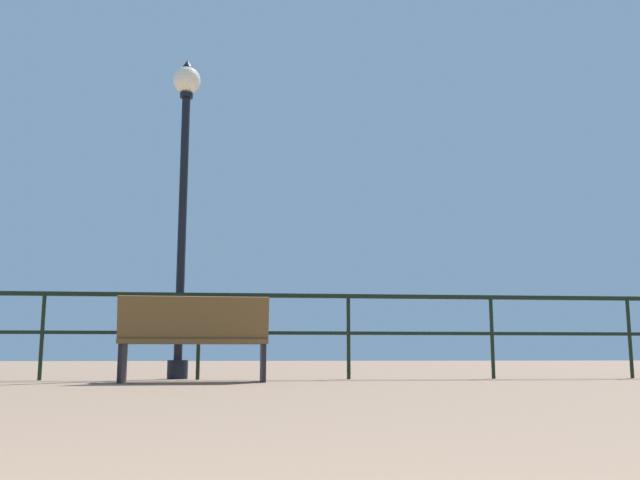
# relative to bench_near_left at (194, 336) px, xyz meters

# --- Properties ---
(pier_railing) EXTENTS (24.57, 0.05, 1.00)m
(pier_railing) POSITION_rel_bench_near_left_xyz_m (-0.01, 0.81, 0.25)
(pier_railing) COLOR black
(pier_railing) RESTS_ON ground_plane
(bench_near_left) EXTENTS (1.55, 0.71, 0.88)m
(bench_near_left) POSITION_rel_bench_near_left_xyz_m (0.00, 0.00, 0.00)
(bench_near_left) COLOR brown
(bench_near_left) RESTS_ON ground_plane
(lamppost_center) EXTENTS (0.34, 0.34, 3.99)m
(lamppost_center) POSITION_rel_bench_near_left_xyz_m (-0.27, 1.09, 2.03)
(lamppost_center) COLOR black
(lamppost_center) RESTS_ON ground_plane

